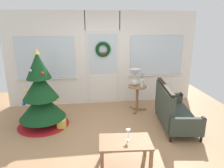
# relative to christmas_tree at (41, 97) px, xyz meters

# --- Properties ---
(ground_plane) EXTENTS (6.76, 6.76, 0.00)m
(ground_plane) POSITION_rel_christmas_tree_xyz_m (1.49, -0.84, -0.68)
(ground_plane) COLOR #AD7F56
(back_wall_with_door) EXTENTS (5.20, 0.19, 2.55)m
(back_wall_with_door) POSITION_rel_christmas_tree_xyz_m (1.49, 1.25, 0.61)
(back_wall_with_door) COLOR white
(back_wall_with_door) RESTS_ON ground
(christmas_tree) EXTENTS (1.14, 1.14, 1.75)m
(christmas_tree) POSITION_rel_christmas_tree_xyz_m (0.00, 0.00, 0.00)
(christmas_tree) COLOR #4C331E
(christmas_tree) RESTS_ON ground
(settee_sofa) EXTENTS (0.89, 1.58, 0.96)m
(settee_sofa) POSITION_rel_christmas_tree_xyz_m (2.88, -0.42, -0.30)
(settee_sofa) COLOR black
(settee_sofa) RESTS_ON ground
(side_table) EXTENTS (0.50, 0.48, 0.68)m
(side_table) POSITION_rel_christmas_tree_xyz_m (2.31, 0.51, -0.19)
(side_table) COLOR #8E6642
(side_table) RESTS_ON ground
(table_lamp) EXTENTS (0.28, 0.28, 0.44)m
(table_lamp) POSITION_rel_christmas_tree_xyz_m (2.25, 0.55, 0.29)
(table_lamp) COLOR silver
(table_lamp) RESTS_ON side_table
(flower_vase) EXTENTS (0.11, 0.10, 0.35)m
(flower_vase) POSITION_rel_christmas_tree_xyz_m (2.41, 0.45, 0.12)
(flower_vase) COLOR beige
(flower_vase) RESTS_ON side_table
(coffee_table) EXTENTS (0.88, 0.58, 0.43)m
(coffee_table) POSITION_rel_christmas_tree_xyz_m (1.58, -1.62, -0.31)
(coffee_table) COLOR #8E6642
(coffee_table) RESTS_ON ground
(wine_glass) EXTENTS (0.08, 0.08, 0.20)m
(wine_glass) POSITION_rel_christmas_tree_xyz_m (1.63, -1.59, -0.10)
(wine_glass) COLOR silver
(wine_glass) RESTS_ON coffee_table
(gift_box) EXTENTS (0.19, 0.17, 0.19)m
(gift_box) POSITION_rel_christmas_tree_xyz_m (0.42, -0.19, -0.58)
(gift_box) COLOR #D8C64C
(gift_box) RESTS_ON ground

